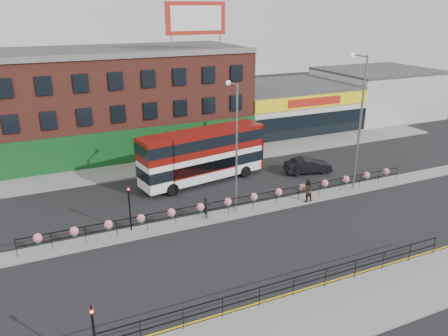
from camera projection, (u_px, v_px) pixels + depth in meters
name	position (u px, v px, depth m)	size (l,w,h in m)	color
ground	(241.00, 213.00, 32.06)	(120.00, 120.00, 0.00)	black
south_pavement	(348.00, 308.00, 21.79)	(60.00, 4.00, 0.15)	gray
north_pavement	(186.00, 162.00, 42.29)	(60.00, 4.00, 0.15)	gray
median	(241.00, 212.00, 32.04)	(60.00, 1.60, 0.15)	gray
yellow_line_inner	(320.00, 284.00, 23.78)	(60.00, 0.10, 0.01)	gold
yellow_line_outer	(322.00, 286.00, 23.62)	(60.00, 0.10, 0.01)	gold
brick_building	(123.00, 99.00, 45.79)	(25.00, 12.21, 10.30)	brown
supermarket	(285.00, 106.00, 54.33)	(15.00, 12.25, 5.30)	silver
warehouse_east	(377.00, 92.00, 59.94)	(14.50, 12.00, 6.30)	#B4B3AE
billboard	(196.00, 18.00, 41.26)	(6.00, 0.29, 4.40)	#AF1F14
median_railing	(241.00, 200.00, 31.70)	(30.04, 0.56, 1.23)	black
south_railing	(294.00, 283.00, 22.33)	(20.04, 0.05, 1.12)	black
double_decker_bus	(203.00, 150.00, 36.96)	(11.48, 4.49, 4.53)	white
car	(308.00, 166.00, 39.54)	(4.49, 2.35, 1.41)	black
pedestrian_a	(206.00, 207.00, 30.80)	(0.58, 0.68, 1.58)	black
pedestrian_b	(307.00, 190.00, 33.32)	(0.90, 0.71, 1.82)	#2E211A
lamp_column_west	(235.00, 138.00, 30.31)	(0.33, 1.64, 9.32)	slate
lamp_column_east	(359.00, 112.00, 34.07)	(0.39, 1.88, 10.73)	slate
traffic_light_south	(93.00, 325.00, 17.17)	(0.15, 0.28, 3.65)	black
traffic_light_median	(129.00, 199.00, 28.45)	(0.15, 0.28, 3.65)	black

